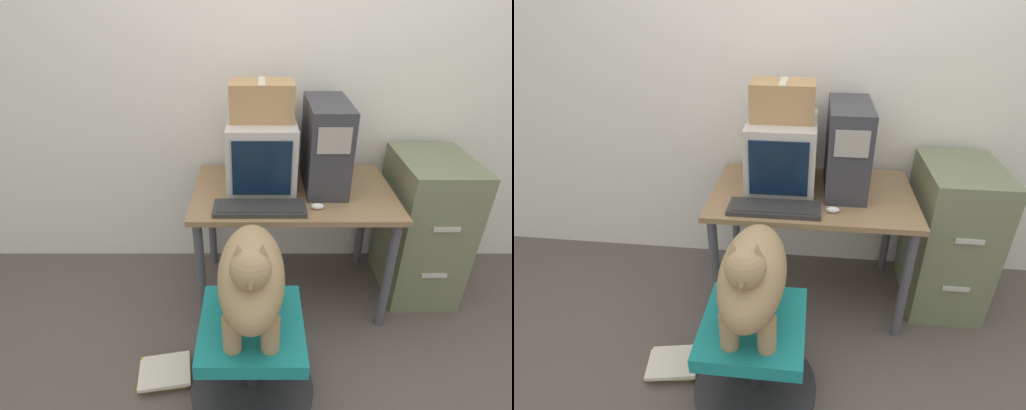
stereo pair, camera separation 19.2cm
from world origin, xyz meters
TOP-DOWN VIEW (x-y plane):
  - ground_plane at (0.00, 0.00)m, footprint 12.00×12.00m
  - wall_back at (0.00, 0.75)m, footprint 8.00×0.05m
  - desk at (0.00, 0.34)m, footprint 1.10×0.69m
  - crt_monitor at (-0.18, 0.44)m, footprint 0.37×0.46m
  - pc_tower at (0.17, 0.42)m, footprint 0.22×0.46m
  - keyboard at (-0.19, 0.11)m, footprint 0.47×0.16m
  - computer_mouse at (0.10, 0.13)m, footprint 0.07×0.04m
  - office_chair at (-0.23, -0.38)m, footprint 0.58×0.58m
  - dog at (-0.23, -0.38)m, footprint 0.27×0.60m
  - filing_cabinet at (0.79, 0.40)m, footprint 0.40×0.55m
  - cardboard_box at (-0.18, 0.44)m, footprint 0.33×0.22m
  - book_stack_floor at (-0.66, -0.31)m, footprint 0.29×0.25m

SIDE VIEW (x-z plane):
  - ground_plane at x=0.00m, z-range 0.00..0.00m
  - book_stack_floor at x=-0.66m, z-range 0.00..0.06m
  - office_chair at x=-0.23m, z-range 0.00..0.45m
  - filing_cabinet at x=0.79m, z-range 0.00..0.88m
  - desk at x=0.00m, z-range 0.26..0.98m
  - dog at x=-0.23m, z-range 0.45..0.95m
  - keyboard at x=-0.19m, z-range 0.72..0.74m
  - computer_mouse at x=0.10m, z-range 0.72..0.75m
  - crt_monitor at x=-0.18m, z-range 0.72..1.09m
  - pc_tower at x=0.17m, z-range 0.72..1.19m
  - cardboard_box at x=-0.18m, z-range 1.09..1.29m
  - wall_back at x=0.00m, z-range 0.00..2.60m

